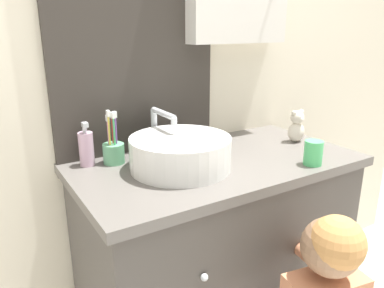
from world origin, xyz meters
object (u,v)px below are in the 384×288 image
Objects in this scene: sink_basin at (180,152)px; drinking_cup at (313,153)px; teddy_bear at (297,127)px; toothbrush_holder at (114,151)px; soap_dispenser at (86,148)px.

sink_basin is 4.60× the size of drinking_cup.
teddy_bear is (0.58, 0.01, 0.01)m from sink_basin.
toothbrush_holder reaches higher than teddy_bear.
toothbrush_holder is at bearing 136.60° from sink_basin.
toothbrush_holder is at bearing 168.24° from teddy_bear.
sink_basin is 2.07× the size of toothbrush_holder.
drinking_cup is at bearing -33.10° from toothbrush_holder.
sink_basin is at bearing 152.22° from drinking_cup.
soap_dispenser is 1.15× the size of teddy_bear.
toothbrush_holder reaches higher than sink_basin.
teddy_bear is 1.57× the size of drinking_cup.
drinking_cup is at bearing -27.78° from sink_basin.
sink_basin is 0.25m from toothbrush_holder.
soap_dispenser is 0.87m from teddy_bear.
toothbrush_holder is at bearing 146.90° from drinking_cup.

